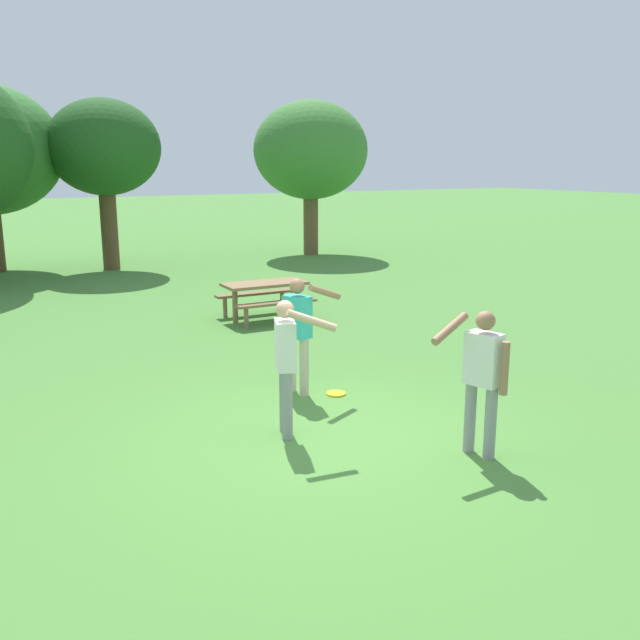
% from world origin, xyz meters
% --- Properties ---
extents(ground_plane, '(120.00, 120.00, 0.00)m').
position_xyz_m(ground_plane, '(0.00, 0.00, 0.00)').
color(ground_plane, '#4C8438').
extents(person_thrower, '(0.78, 0.59, 1.64)m').
position_xyz_m(person_thrower, '(0.54, 1.57, 0.96)').
color(person_thrower, '#B7AD93').
rests_on(person_thrower, ground).
extents(person_catcher, '(0.78, 0.59, 1.64)m').
position_xyz_m(person_catcher, '(1.32, -1.27, 0.96)').
color(person_catcher, gray).
rests_on(person_catcher, ground).
extents(person_bystander, '(0.62, 0.77, 1.64)m').
position_xyz_m(person_bystander, '(-0.27, 0.29, 0.96)').
color(person_bystander, gray).
rests_on(person_bystander, ground).
extents(frisbee, '(0.28, 0.28, 0.03)m').
position_xyz_m(frisbee, '(0.97, 1.26, 0.01)').
color(frisbee, yellow).
rests_on(frisbee, ground).
extents(picnic_table_near, '(1.72, 1.44, 0.77)m').
position_xyz_m(picnic_table_near, '(2.10, 6.10, 0.56)').
color(picnic_table_near, olive).
rests_on(picnic_table_near, ground).
extents(tree_far_right, '(3.30, 3.30, 5.01)m').
position_xyz_m(tree_far_right, '(0.86, 14.62, 3.56)').
color(tree_far_right, brown).
rests_on(tree_far_right, ground).
extents(tree_slender_mid, '(3.91, 3.91, 5.24)m').
position_xyz_m(tree_slender_mid, '(7.80, 14.69, 3.55)').
color(tree_slender_mid, brown).
rests_on(tree_slender_mid, ground).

